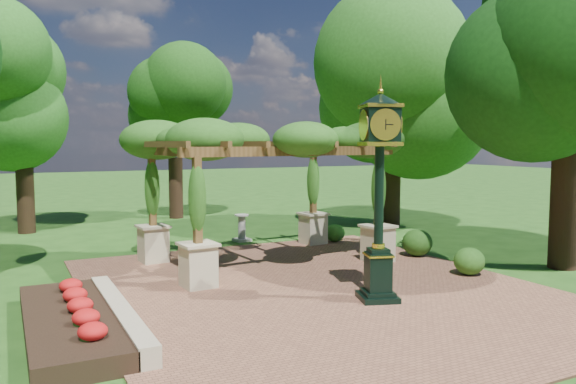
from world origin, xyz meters
name	(u,v)px	position (x,y,z in m)	size (l,w,h in m)	color
ground	(340,301)	(0.00, 0.00, 0.00)	(120.00, 120.00, 0.00)	#1E4714
brick_plaza	(317,289)	(0.00, 1.00, 0.02)	(10.00, 12.00, 0.04)	brown
border_wall	(120,315)	(-4.60, 0.50, 0.20)	(0.35, 5.00, 0.40)	#C6B793
flower_bed	(69,323)	(-5.50, 0.50, 0.18)	(1.50, 5.00, 0.36)	red
pedestal_clock	(379,177)	(0.70, -0.43, 2.73)	(1.14, 1.14, 4.55)	black
pergola	(265,147)	(0.20, 4.31, 3.32)	(6.74, 4.55, 4.05)	beige
sundial	(242,229)	(0.93, 7.91, 0.42)	(0.58, 0.58, 0.95)	#9A9992
shrub_front	(469,261)	(4.21, 0.41, 0.40)	(0.79, 0.79, 0.71)	#2C621C
shrub_mid	(417,243)	(4.61, 2.94, 0.45)	(0.91, 0.91, 0.81)	#214B15
shrub_back	(335,233)	(3.68, 6.16, 0.34)	(0.68, 0.68, 0.61)	#2C6B1F
tree_west_far	(21,90)	(-5.75, 13.31, 5.43)	(4.13, 4.13, 7.92)	black
tree_north	(175,110)	(0.56, 14.94, 4.91)	(3.68, 3.68, 7.17)	black
tree_east_far	(394,80)	(8.06, 8.73, 6.04)	(5.69, 5.69, 8.76)	#322113
tree_east_near	(572,41)	(7.21, -0.04, 6.17)	(5.35, 5.35, 8.97)	black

